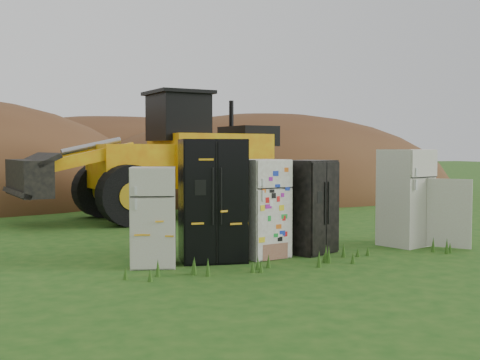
{
  "coord_description": "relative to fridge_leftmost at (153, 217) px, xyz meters",
  "views": [
    {
      "loc": [
        -5.02,
        -9.16,
        1.84
      ],
      "look_at": [
        -0.18,
        2.0,
        1.2
      ],
      "focal_mm": 45.0,
      "sensor_mm": 36.0,
      "label": 1
    }
  ],
  "objects": [
    {
      "name": "fridge_sticker",
      "position": [
        1.91,
        0.04,
        0.05
      ],
      "size": [
        0.85,
        0.8,
        1.66
      ],
      "primitive_type": null,
      "rotation": [
        0.0,
        0.0,
        0.18
      ],
      "color": "white",
      "rests_on": "ground"
    },
    {
      "name": "wheel_loader",
      "position": [
        1.56,
        6.15,
        0.9
      ],
      "size": [
        7.22,
        3.59,
        3.36
      ],
      "primitive_type": null,
      "rotation": [
        0.0,
        0.0,
        0.11
      ],
      "color": "yellow",
      "rests_on": "ground"
    },
    {
      "name": "ground",
      "position": [
        2.54,
        0.04,
        -0.78
      ],
      "size": [
        120.0,
        120.0,
        0.0
      ],
      "primitive_type": "plane",
      "color": "#1C4B14",
      "rests_on": "ground"
    },
    {
      "name": "dirt_mound_right",
      "position": [
        8.19,
        12.5,
        -0.78
      ],
      "size": [
        15.74,
        11.54,
        6.49
      ],
      "primitive_type": "ellipsoid",
      "color": "#4B2A18",
      "rests_on": "ground"
    },
    {
      "name": "fridge_black_side",
      "position": [
        1.01,
        0.06,
        0.22
      ],
      "size": [
        1.19,
        1.01,
        1.99
      ],
      "primitive_type": null,
      "rotation": [
        0.0,
        0.0,
        -0.2
      ],
      "color": "black",
      "rests_on": "ground"
    },
    {
      "name": "fridge_dark_mid",
      "position": [
        2.84,
        0.08,
        0.04
      ],
      "size": [
        1.05,
        0.97,
        1.64
      ],
      "primitive_type": null,
      "rotation": [
        0.0,
        0.0,
        0.43
      ],
      "color": "black",
      "rests_on": "ground"
    },
    {
      "name": "fridge_leftmost",
      "position": [
        0.0,
        0.0,
        0.0
      ],
      "size": [
        0.86,
        0.84,
        1.55
      ],
      "primitive_type": null,
      "rotation": [
        0.0,
        0.0,
        -0.31
      ],
      "color": "beige",
      "rests_on": "ground"
    },
    {
      "name": "dirt_mound_back",
      "position": [
        3.28,
        18.55,
        -0.78
      ],
      "size": [
        19.76,
        13.17,
        6.65
      ],
      "primitive_type": "ellipsoid",
      "color": "#4B2A18",
      "rests_on": "ground"
    },
    {
      "name": "fridge_open_door",
      "position": [
        4.94,
        0.06,
        0.14
      ],
      "size": [
        1.01,
        0.97,
        1.83
      ],
      "primitive_type": null,
      "rotation": [
        0.0,
        0.0,
        0.29
      ],
      "color": "beige",
      "rests_on": "ground"
    }
  ]
}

